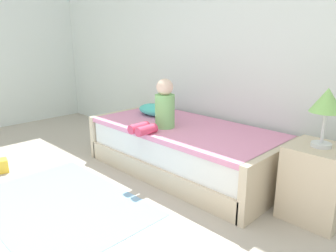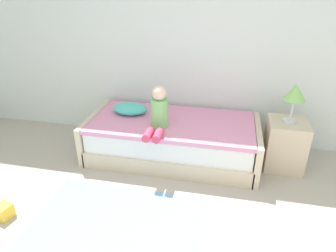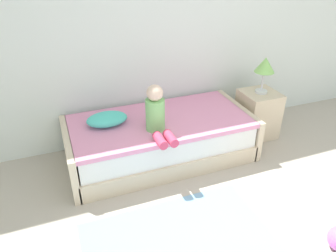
% 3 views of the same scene
% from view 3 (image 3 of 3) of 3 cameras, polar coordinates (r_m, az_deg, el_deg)
% --- Properties ---
extents(wall_rear, '(7.20, 0.10, 2.90)m').
position_cam_3_polar(wall_rear, '(3.94, 0.46, 18.29)').
color(wall_rear, silver).
rests_on(wall_rear, ground).
extents(bed, '(2.11, 1.00, 0.50)m').
position_cam_3_polar(bed, '(3.74, -1.36, -2.29)').
color(bed, beige).
rests_on(bed, ground).
extents(nightstand, '(0.44, 0.44, 0.60)m').
position_cam_3_polar(nightstand, '(4.33, 15.52, 2.05)').
color(nightstand, beige).
rests_on(nightstand, ground).
extents(table_lamp, '(0.24, 0.24, 0.45)m').
position_cam_3_polar(table_lamp, '(4.08, 16.71, 10.00)').
color(table_lamp, silver).
rests_on(table_lamp, nightstand).
extents(child_figure, '(0.20, 0.51, 0.50)m').
position_cam_3_polar(child_figure, '(3.29, -2.00, 2.16)').
color(child_figure, '#7FC672').
rests_on(child_figure, bed).
extents(pillow, '(0.44, 0.30, 0.13)m').
position_cam_3_polar(pillow, '(3.55, -10.70, 1.19)').
color(pillow, '#4CCCBC').
rests_on(pillow, bed).
extents(area_rug, '(1.60, 1.10, 0.01)m').
position_cam_3_polar(area_rug, '(2.90, 2.48, -20.33)').
color(area_rug, '#7AA8CC').
rests_on(area_rug, ground).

